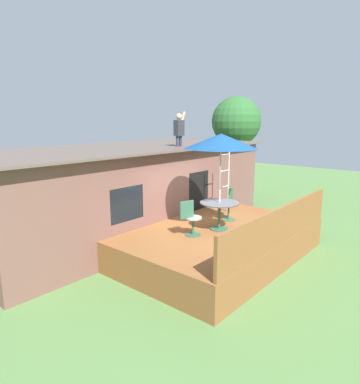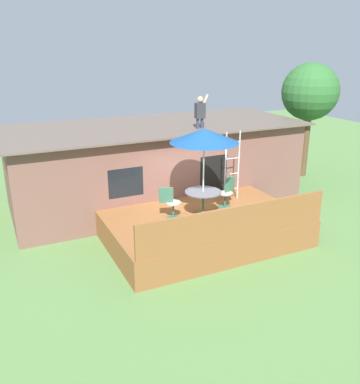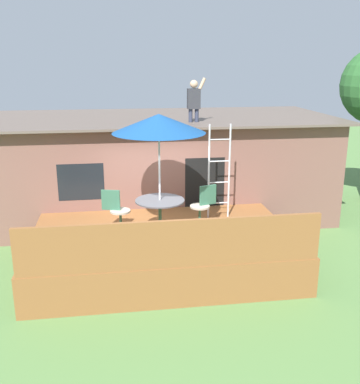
{
  "view_description": "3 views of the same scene",
  "coord_description": "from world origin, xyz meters",
  "px_view_note": "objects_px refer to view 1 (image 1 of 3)",
  "views": [
    {
      "loc": [
        -7.37,
        -4.96,
        3.66
      ],
      "look_at": [
        -0.43,
        0.96,
        1.74
      ],
      "focal_mm": 31.81,
      "sensor_mm": 36.0,
      "label": 1
    },
    {
      "loc": [
        -5.39,
        -9.81,
        5.45
      ],
      "look_at": [
        -0.41,
        0.68,
        1.34
      ],
      "focal_mm": 38.8,
      "sensor_mm": 36.0,
      "label": 2
    },
    {
      "loc": [
        -0.95,
        -9.11,
        4.37
      ],
      "look_at": [
        0.49,
        0.62,
        1.49
      ],
      "focal_mm": 42.24,
      "sensor_mm": 36.0,
      "label": 3
    }
  ],
  "objects_px": {
    "patio_umbrella": "(221,141)",
    "patio_chair_right": "(229,204)",
    "patio_table": "(219,208)",
    "backyard_tree": "(236,123)",
    "step_ladder": "(224,179)",
    "person_figure": "(179,127)",
    "patio_chair_left": "(191,218)"
  },
  "relations": [
    {
      "from": "patio_chair_left",
      "to": "patio_table",
      "type": "bearing_deg",
      "value": -0.0
    },
    {
      "from": "patio_chair_left",
      "to": "patio_umbrella",
      "type": "bearing_deg",
      "value": -0.0
    },
    {
      "from": "patio_table",
      "to": "step_ladder",
      "type": "distance_m",
      "value": 1.75
    },
    {
      "from": "patio_chair_left",
      "to": "patio_chair_right",
      "type": "relative_size",
      "value": 1.0
    },
    {
      "from": "patio_table",
      "to": "step_ladder",
      "type": "xyz_separation_m",
      "value": [
        1.46,
        0.81,
        0.51
      ]
    },
    {
      "from": "person_figure",
      "to": "backyard_tree",
      "type": "xyz_separation_m",
      "value": [
        5.98,
        1.51,
        0.13
      ]
    },
    {
      "from": "patio_chair_left",
      "to": "step_ladder",
      "type": "bearing_deg",
      "value": 28.95
    },
    {
      "from": "patio_table",
      "to": "backyard_tree",
      "type": "distance_m",
      "value": 8.41
    },
    {
      "from": "patio_umbrella",
      "to": "patio_chair_right",
      "type": "height_order",
      "value": "patio_umbrella"
    },
    {
      "from": "patio_umbrella",
      "to": "backyard_tree",
      "type": "bearing_deg",
      "value": 28.66
    },
    {
      "from": "patio_umbrella",
      "to": "patio_chair_right",
      "type": "relative_size",
      "value": 2.76
    },
    {
      "from": "patio_chair_right",
      "to": "backyard_tree",
      "type": "relative_size",
      "value": 0.19
    },
    {
      "from": "backyard_tree",
      "to": "patio_chair_left",
      "type": "bearing_deg",
      "value": -155.58
    },
    {
      "from": "person_figure",
      "to": "patio_chair_left",
      "type": "xyz_separation_m",
      "value": [
        -2.05,
        -2.13,
        -2.19
      ]
    },
    {
      "from": "step_ladder",
      "to": "patio_chair_left",
      "type": "distance_m",
      "value": 2.51
    },
    {
      "from": "patio_chair_right",
      "to": "backyard_tree",
      "type": "distance_m",
      "value": 7.48
    },
    {
      "from": "patio_umbrella",
      "to": "backyard_tree",
      "type": "relative_size",
      "value": 0.53
    },
    {
      "from": "patio_umbrella",
      "to": "patio_chair_left",
      "type": "height_order",
      "value": "patio_umbrella"
    },
    {
      "from": "patio_table",
      "to": "step_ladder",
      "type": "relative_size",
      "value": 0.47
    },
    {
      "from": "patio_table",
      "to": "patio_umbrella",
      "type": "xyz_separation_m",
      "value": [
        0.0,
        -0.0,
        1.76
      ]
    },
    {
      "from": "step_ladder",
      "to": "backyard_tree",
      "type": "relative_size",
      "value": 0.46
    },
    {
      "from": "patio_table",
      "to": "patio_umbrella",
      "type": "bearing_deg",
      "value": -50.19
    },
    {
      "from": "step_ladder",
      "to": "person_figure",
      "type": "bearing_deg",
      "value": 101.34
    },
    {
      "from": "patio_table",
      "to": "patio_chair_left",
      "type": "height_order",
      "value": "patio_chair_left"
    },
    {
      "from": "patio_table",
      "to": "patio_umbrella",
      "type": "distance_m",
      "value": 1.76
    },
    {
      "from": "person_figure",
      "to": "backyard_tree",
      "type": "height_order",
      "value": "backyard_tree"
    },
    {
      "from": "patio_table",
      "to": "patio_chair_right",
      "type": "height_order",
      "value": "patio_chair_right"
    },
    {
      "from": "patio_umbrella",
      "to": "step_ladder",
      "type": "relative_size",
      "value": 1.15
    },
    {
      "from": "patio_table",
      "to": "backyard_tree",
      "type": "bearing_deg",
      "value": 28.66
    },
    {
      "from": "patio_umbrella",
      "to": "patio_chair_right",
      "type": "bearing_deg",
      "value": 17.43
    },
    {
      "from": "patio_chair_right",
      "to": "patio_umbrella",
      "type": "bearing_deg",
      "value": 0.0
    },
    {
      "from": "patio_umbrella",
      "to": "patio_chair_right",
      "type": "xyz_separation_m",
      "value": [
        0.98,
        0.31,
        -1.89
      ]
    }
  ]
}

